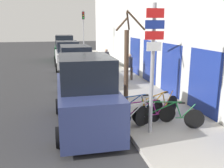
{
  "coord_description": "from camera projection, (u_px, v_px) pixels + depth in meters",
  "views": [
    {
      "loc": [
        -1.13,
        -2.69,
        3.44
      ],
      "look_at": [
        0.9,
        6.12,
        1.28
      ],
      "focal_mm": 40.0,
      "sensor_mm": 36.0,
      "label": 1
    }
  ],
  "objects": [
    {
      "name": "bicycle_0",
      "position": [
        168.0,
        116.0,
        8.17
      ],
      "size": [
        2.17,
        0.93,
        0.89
      ],
      "rotation": [
        0.0,
        0.0,
        1.18
      ],
      "color": "black",
      "rests_on": "sidewalk_curb"
    },
    {
      "name": "parked_car_3",
      "position": [
        65.0,
        49.0,
        24.58
      ],
      "size": [
        2.15,
        4.63,
        2.45
      ],
      "rotation": [
        0.0,
        0.0,
        -0.03
      ],
      "color": "#144728",
      "rests_on": "ground"
    },
    {
      "name": "sidewalk_curb",
      "position": [
        110.0,
        74.0,
        17.42
      ],
      "size": [
        3.2,
        32.0,
        0.15
      ],
      "color": "#ADA89E",
      "rests_on": "ground"
    },
    {
      "name": "building_facade",
      "position": [
        136.0,
        28.0,
        16.98
      ],
      "size": [
        0.23,
        32.0,
        6.5
      ],
      "color": "silver",
      "rests_on": "ground"
    },
    {
      "name": "traffic_light",
      "position": [
        84.0,
        29.0,
        21.69
      ],
      "size": [
        0.2,
        0.3,
        4.5
      ],
      "color": "#939399",
      "rests_on": "sidewalk_curb"
    },
    {
      "name": "parked_car_2",
      "position": [
        68.0,
        56.0,
        19.54
      ],
      "size": [
        2.04,
        4.2,
        2.2
      ],
      "rotation": [
        0.0,
        0.0,
        0.02
      ],
      "color": "silver",
      "rests_on": "ground"
    },
    {
      "name": "bicycle_3",
      "position": [
        158.0,
        108.0,
        8.79
      ],
      "size": [
        2.12,
        1.28,
        0.97
      ],
      "rotation": [
        0.0,
        0.0,
        2.11
      ],
      "color": "black",
      "rests_on": "sidewalk_curb"
    },
    {
      "name": "parked_car_0",
      "position": [
        86.0,
        96.0,
        8.42
      ],
      "size": [
        2.1,
        4.6,
        2.46
      ],
      "rotation": [
        0.0,
        0.0,
        -0.01
      ],
      "color": "navy",
      "rests_on": "ground"
    },
    {
      "name": "ground_plane",
      "position": [
        77.0,
        86.0,
        14.21
      ],
      "size": [
        80.0,
        80.0,
        0.0
      ],
      "primitive_type": "plane",
      "color": "#333335"
    },
    {
      "name": "pedestrian_near",
      "position": [
        130.0,
        65.0,
        15.02
      ],
      "size": [
        0.42,
        0.36,
        1.6
      ],
      "rotation": [
        0.0,
        0.0,
        0.01
      ],
      "color": "#4C3D2D",
      "rests_on": "sidewalk_curb"
    },
    {
      "name": "bicycle_1",
      "position": [
        140.0,
        116.0,
        8.14
      ],
      "size": [
        1.95,
        0.91,
        0.86
      ],
      "rotation": [
        0.0,
        0.0,
        2.0
      ],
      "color": "black",
      "rests_on": "sidewalk_curb"
    },
    {
      "name": "bicycle_2",
      "position": [
        145.0,
        114.0,
        8.39
      ],
      "size": [
        2.2,
        0.44,
        0.84
      ],
      "rotation": [
        0.0,
        0.0,
        1.56
      ],
      "color": "black",
      "rests_on": "sidewalk_curb"
    },
    {
      "name": "bicycle_4",
      "position": [
        135.0,
        109.0,
        8.84
      ],
      "size": [
        2.21,
        0.44,
        0.9
      ],
      "rotation": [
        0.0,
        0.0,
        1.66
      ],
      "color": "black",
      "rests_on": "sidewalk_curb"
    },
    {
      "name": "street_tree",
      "position": [
        127.0,
        62.0,
        10.16
      ],
      "size": [
        1.36,
        1.76,
        3.85
      ],
      "color": "#4C3828",
      "rests_on": "sidewalk_curb"
    },
    {
      "name": "signpost",
      "position": [
        153.0,
        65.0,
        7.32
      ],
      "size": [
        0.58,
        0.14,
        3.88
      ],
      "color": "#939399",
      "rests_on": "sidewalk_curb"
    },
    {
      "name": "parked_car_1",
      "position": [
        75.0,
        68.0,
        14.13
      ],
      "size": [
        1.95,
        4.67,
        2.31
      ],
      "rotation": [
        0.0,
        0.0,
        0.01
      ],
      "color": "#B2B7BC",
      "rests_on": "ground"
    },
    {
      "name": "pedestrian_far",
      "position": [
        106.0,
        59.0,
        17.26
      ],
      "size": [
        0.44,
        0.37,
        1.67
      ],
      "rotation": [
        0.0,
        0.0,
        3.05
      ],
      "color": "#4C3D2D",
      "rests_on": "sidewalk_curb"
    }
  ]
}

